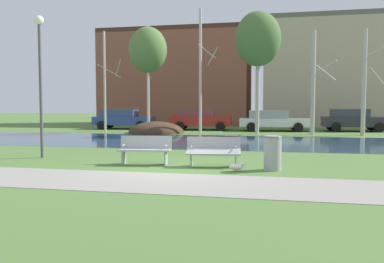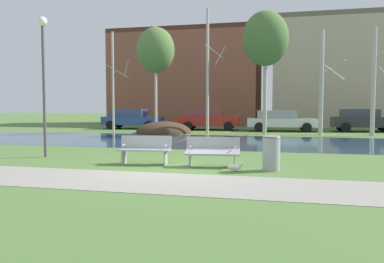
{
  "view_description": "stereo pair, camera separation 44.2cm",
  "coord_description": "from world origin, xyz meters",
  "px_view_note": "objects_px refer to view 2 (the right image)",
  "views": [
    {
      "loc": [
        2.88,
        -10.97,
        1.82
      ],
      "look_at": [
        0.28,
        1.32,
        0.99
      ],
      "focal_mm": 37.65,
      "sensor_mm": 36.0,
      "label": 1
    },
    {
      "loc": [
        3.31,
        -10.87,
        1.82
      ],
      "look_at": [
        0.28,
        1.32,
        0.99
      ],
      "focal_mm": 37.65,
      "sensor_mm": 36.0,
      "label": 2
    }
  ],
  "objects_px": {
    "bench_right": "(213,151)",
    "parked_wagon_fourth_dark": "(363,120)",
    "trash_bin": "(271,153)",
    "parked_van_nearest_blue": "(132,118)",
    "bench_left": "(145,149)",
    "seagull": "(235,167)",
    "streetlamp": "(43,63)",
    "parked_sedan_second_red": "(208,119)",
    "parked_hatch_third_white": "(280,120)"
  },
  "relations": [
    {
      "from": "bench_left",
      "to": "parked_wagon_fourth_dark",
      "type": "height_order",
      "value": "parked_wagon_fourth_dark"
    },
    {
      "from": "bench_right",
      "to": "parked_van_nearest_blue",
      "type": "height_order",
      "value": "parked_van_nearest_blue"
    },
    {
      "from": "bench_right",
      "to": "parked_wagon_fourth_dark",
      "type": "xyz_separation_m",
      "value": [
        6.99,
        17.85,
        0.34
      ]
    },
    {
      "from": "parked_sedan_second_red",
      "to": "parked_wagon_fourth_dark",
      "type": "height_order",
      "value": "parked_wagon_fourth_dark"
    },
    {
      "from": "seagull",
      "to": "parked_van_nearest_blue",
      "type": "relative_size",
      "value": 0.1
    },
    {
      "from": "trash_bin",
      "to": "parked_van_nearest_blue",
      "type": "bearing_deg",
      "value": 123.01
    },
    {
      "from": "seagull",
      "to": "bench_left",
      "type": "bearing_deg",
      "value": 165.67
    },
    {
      "from": "parked_van_nearest_blue",
      "to": "parked_wagon_fourth_dark",
      "type": "bearing_deg",
      "value": 2.41
    },
    {
      "from": "bench_left",
      "to": "parked_sedan_second_red",
      "type": "bearing_deg",
      "value": 95.13
    },
    {
      "from": "parked_wagon_fourth_dark",
      "to": "parked_hatch_third_white",
      "type": "bearing_deg",
      "value": -170.93
    },
    {
      "from": "trash_bin",
      "to": "parked_sedan_second_red",
      "type": "xyz_separation_m",
      "value": [
        -5.39,
        17.56,
        0.28
      ]
    },
    {
      "from": "bench_right",
      "to": "parked_wagon_fourth_dark",
      "type": "distance_m",
      "value": 19.17
    },
    {
      "from": "bench_left",
      "to": "parked_hatch_third_white",
      "type": "bearing_deg",
      "value": 77.99
    },
    {
      "from": "seagull",
      "to": "parked_sedan_second_red",
      "type": "relative_size",
      "value": 0.1
    },
    {
      "from": "bench_left",
      "to": "parked_sedan_second_red",
      "type": "relative_size",
      "value": 0.37
    },
    {
      "from": "parked_hatch_third_white",
      "to": "bench_right",
      "type": "bearing_deg",
      "value": -95.01
    },
    {
      "from": "streetlamp",
      "to": "parked_hatch_third_white",
      "type": "bearing_deg",
      "value": 64.89
    },
    {
      "from": "bench_right",
      "to": "trash_bin",
      "type": "relative_size",
      "value": 1.71
    },
    {
      "from": "bench_left",
      "to": "parked_van_nearest_blue",
      "type": "height_order",
      "value": "parked_van_nearest_blue"
    },
    {
      "from": "streetlamp",
      "to": "parked_sedan_second_red",
      "type": "distance_m",
      "value": 16.82
    },
    {
      "from": "streetlamp",
      "to": "parked_sedan_second_red",
      "type": "xyz_separation_m",
      "value": [
        2.44,
        16.46,
        -2.5
      ]
    },
    {
      "from": "bench_left",
      "to": "parked_van_nearest_blue",
      "type": "relative_size",
      "value": 0.36
    },
    {
      "from": "parked_van_nearest_blue",
      "to": "parked_sedan_second_red",
      "type": "height_order",
      "value": "parked_van_nearest_blue"
    },
    {
      "from": "bench_left",
      "to": "trash_bin",
      "type": "bearing_deg",
      "value": -5.03
    },
    {
      "from": "parked_van_nearest_blue",
      "to": "parked_sedan_second_red",
      "type": "relative_size",
      "value": 1.03
    },
    {
      "from": "trash_bin",
      "to": "parked_wagon_fourth_dark",
      "type": "height_order",
      "value": "parked_wagon_fourth_dark"
    },
    {
      "from": "parked_van_nearest_blue",
      "to": "parked_hatch_third_white",
      "type": "xyz_separation_m",
      "value": [
        11.13,
        -0.18,
        -0.03
      ]
    },
    {
      "from": "parked_wagon_fourth_dark",
      "to": "bench_right",
      "type": "bearing_deg",
      "value": -111.37
    },
    {
      "from": "bench_left",
      "to": "trash_bin",
      "type": "xyz_separation_m",
      "value": [
        3.84,
        -0.34,
        0.03
      ]
    },
    {
      "from": "trash_bin",
      "to": "parked_sedan_second_red",
      "type": "height_order",
      "value": "parked_sedan_second_red"
    },
    {
      "from": "bench_left",
      "to": "bench_right",
      "type": "relative_size",
      "value": 1.0
    },
    {
      "from": "seagull",
      "to": "parked_wagon_fourth_dark",
      "type": "height_order",
      "value": "parked_wagon_fourth_dark"
    },
    {
      "from": "seagull",
      "to": "parked_wagon_fourth_dark",
      "type": "relative_size",
      "value": 0.11
    },
    {
      "from": "bench_left",
      "to": "parked_van_nearest_blue",
      "type": "xyz_separation_m",
      "value": [
        -7.52,
        17.15,
        0.32
      ]
    },
    {
      "from": "trash_bin",
      "to": "parked_wagon_fourth_dark",
      "type": "bearing_deg",
      "value": 73.86
    },
    {
      "from": "trash_bin",
      "to": "parked_van_nearest_blue",
      "type": "relative_size",
      "value": 0.21
    },
    {
      "from": "bench_left",
      "to": "seagull",
      "type": "bearing_deg",
      "value": -14.33
    },
    {
      "from": "streetlamp",
      "to": "parked_sedan_second_red",
      "type": "height_order",
      "value": "streetlamp"
    },
    {
      "from": "bench_right",
      "to": "parked_sedan_second_red",
      "type": "relative_size",
      "value": 0.37
    },
    {
      "from": "bench_left",
      "to": "parked_wagon_fourth_dark",
      "type": "xyz_separation_m",
      "value": [
        9.11,
        17.85,
        0.34
      ]
    },
    {
      "from": "bench_left",
      "to": "parked_hatch_third_white",
      "type": "relative_size",
      "value": 0.34
    },
    {
      "from": "parked_sedan_second_red",
      "to": "parked_hatch_third_white",
      "type": "height_order",
      "value": "parked_sedan_second_red"
    },
    {
      "from": "streetlamp",
      "to": "parked_van_nearest_blue",
      "type": "bearing_deg",
      "value": 102.16
    },
    {
      "from": "bench_left",
      "to": "seagull",
      "type": "relative_size",
      "value": 3.62
    },
    {
      "from": "streetlamp",
      "to": "parked_wagon_fourth_dark",
      "type": "relative_size",
      "value": 1.12
    },
    {
      "from": "bench_right",
      "to": "parked_wagon_fourth_dark",
      "type": "bearing_deg",
      "value": 68.63
    },
    {
      "from": "bench_left",
      "to": "parked_hatch_third_white",
      "type": "xyz_separation_m",
      "value": [
        3.61,
        16.97,
        0.29
      ]
    },
    {
      "from": "bench_left",
      "to": "parked_wagon_fourth_dark",
      "type": "distance_m",
      "value": 20.04
    },
    {
      "from": "parked_hatch_third_white",
      "to": "parked_wagon_fourth_dark",
      "type": "bearing_deg",
      "value": 9.07
    },
    {
      "from": "bench_left",
      "to": "parked_hatch_third_white",
      "type": "distance_m",
      "value": 17.36
    }
  ]
}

